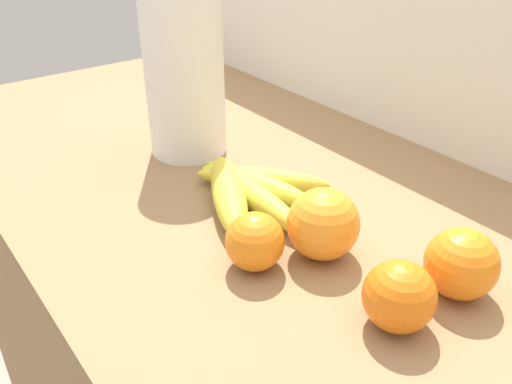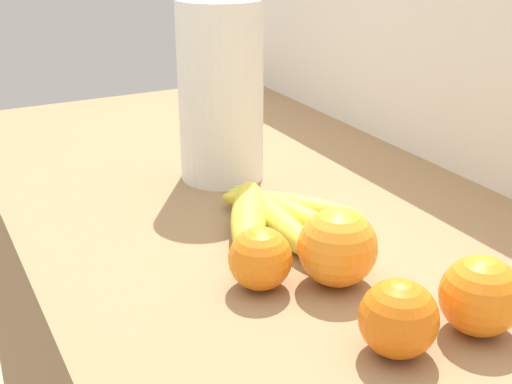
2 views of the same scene
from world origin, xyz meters
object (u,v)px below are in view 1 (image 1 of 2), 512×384
(orange_back_right, at_px, (461,264))
(orange_far_right, at_px, (255,242))
(orange_back_left, at_px, (399,296))
(banana_bunch, at_px, (247,189))
(orange_center, at_px, (323,224))
(paper_towel_roll, at_px, (184,73))

(orange_back_right, distance_m, orange_far_right, 0.21)
(orange_back_left, distance_m, orange_back_right, 0.09)
(orange_far_right, bearing_deg, orange_back_right, 40.72)
(banana_bunch, relative_size, orange_far_right, 3.35)
(orange_back_left, bearing_deg, banana_bunch, 175.19)
(orange_center, height_order, orange_back_right, orange_center)
(orange_far_right, bearing_deg, banana_bunch, 147.38)
(orange_back_right, bearing_deg, orange_center, -153.94)
(orange_back_left, relative_size, paper_towel_roll, 0.25)
(banana_bunch, xyz_separation_m, orange_back_right, (0.28, 0.06, 0.02))
(orange_center, distance_m, orange_back_right, 0.15)
(orange_back_left, bearing_deg, orange_center, 170.39)
(banana_bunch, relative_size, orange_back_right, 2.95)
(orange_center, height_order, paper_towel_roll, paper_towel_roll)
(orange_far_right, distance_m, paper_towel_roll, 0.33)
(banana_bunch, xyz_separation_m, orange_center, (0.14, -0.00, 0.02))
(banana_bunch, bearing_deg, paper_towel_roll, 173.03)
(orange_back_right, distance_m, paper_towel_roll, 0.47)
(orange_back_right, bearing_deg, banana_bunch, -167.19)
(orange_back_left, height_order, orange_back_right, orange_back_right)
(banana_bunch, height_order, orange_back_left, orange_back_left)
(orange_back_left, bearing_deg, orange_back_right, 85.24)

